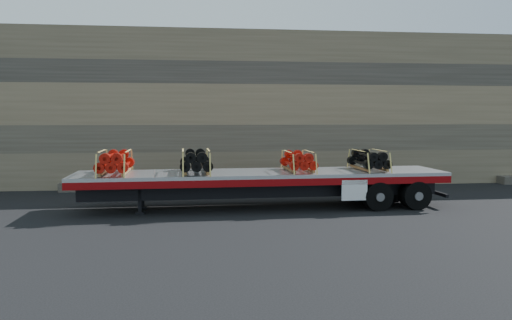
{
  "coord_description": "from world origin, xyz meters",
  "views": [
    {
      "loc": [
        -2.88,
        -17.07,
        3.17
      ],
      "look_at": [
        -0.66,
        1.09,
        1.57
      ],
      "focal_mm": 35.0,
      "sensor_mm": 36.0,
      "label": 1
    }
  ],
  "objects_px": {
    "bundle_front": "(115,163)",
    "bundle_rear": "(369,160)",
    "bundle_midfront": "(196,162)",
    "bundle_midrear": "(298,162)",
    "trailer": "(262,190)"
  },
  "relations": [
    {
      "from": "trailer",
      "to": "bundle_midfront",
      "type": "relative_size",
      "value": 6.07
    },
    {
      "from": "bundle_front",
      "to": "bundle_midrear",
      "type": "height_order",
      "value": "bundle_front"
    },
    {
      "from": "bundle_front",
      "to": "bundle_rear",
      "type": "bearing_deg",
      "value": 0.0
    },
    {
      "from": "trailer",
      "to": "bundle_front",
      "type": "height_order",
      "value": "bundle_front"
    },
    {
      "from": "trailer",
      "to": "bundle_midfront",
      "type": "xyz_separation_m",
      "value": [
        -2.26,
        -0.05,
        1.0
      ]
    },
    {
      "from": "trailer",
      "to": "bundle_midfront",
      "type": "height_order",
      "value": "bundle_midfront"
    },
    {
      "from": "trailer",
      "to": "bundle_midrear",
      "type": "distance_m",
      "value": 1.61
    },
    {
      "from": "bundle_midfront",
      "to": "bundle_front",
      "type": "bearing_deg",
      "value": 180.0
    },
    {
      "from": "bundle_midrear",
      "to": "bundle_rear",
      "type": "bearing_deg",
      "value": 0.0
    },
    {
      "from": "bundle_midfront",
      "to": "bundle_rear",
      "type": "bearing_deg",
      "value": 0.0
    },
    {
      "from": "bundle_midrear",
      "to": "bundle_rear",
      "type": "xyz_separation_m",
      "value": [
        2.56,
        0.05,
        0.01
      ]
    },
    {
      "from": "bundle_midfront",
      "to": "bundle_midrear",
      "type": "height_order",
      "value": "bundle_midfront"
    },
    {
      "from": "trailer",
      "to": "bundle_midfront",
      "type": "distance_m",
      "value": 2.48
    },
    {
      "from": "bundle_front",
      "to": "bundle_rear",
      "type": "distance_m",
      "value": 8.77
    },
    {
      "from": "bundle_rear",
      "to": "bundle_front",
      "type": "bearing_deg",
      "value": 180.0
    }
  ]
}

